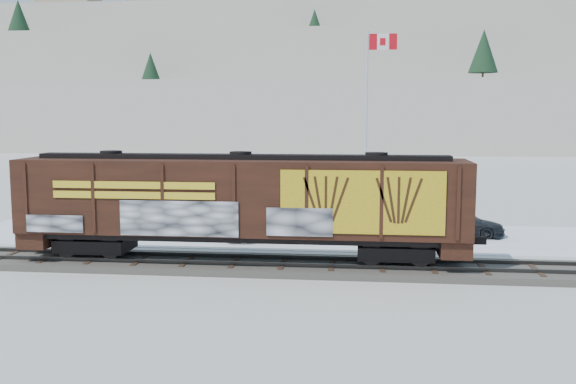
# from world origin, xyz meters

# --- Properties ---
(ground) EXTENTS (500.00, 500.00, 0.00)m
(ground) POSITION_xyz_m (0.00, 0.00, 0.00)
(ground) COLOR white
(ground) RESTS_ON ground
(rail_track) EXTENTS (50.00, 3.40, 0.43)m
(rail_track) POSITION_xyz_m (0.00, 0.00, 0.15)
(rail_track) COLOR #59544C
(rail_track) RESTS_ON ground
(parking_strip) EXTENTS (40.00, 8.00, 0.03)m
(parking_strip) POSITION_xyz_m (0.00, 7.50, 0.01)
(parking_strip) COLOR white
(parking_strip) RESTS_ON ground
(hillside) EXTENTS (360.00, 110.00, 93.00)m
(hillside) POSITION_xyz_m (-0.05, 139.79, 14.37)
(hillside) COLOR white
(hillside) RESTS_ON ground
(hopper_railcar) EXTENTS (18.29, 3.06, 4.30)m
(hopper_railcar) POSITION_xyz_m (-3.76, -0.01, 2.84)
(hopper_railcar) COLOR black
(hopper_railcar) RESTS_ON rail_track
(flagpole) EXTENTS (2.30, 0.90, 11.60)m
(flagpole) POSITION_xyz_m (1.55, 15.86, 4.29)
(flagpole) COLOR silver
(flagpole) RESTS_ON ground
(car_silver) EXTENTS (4.81, 2.84, 1.53)m
(car_silver) POSITION_xyz_m (-3.48, 5.72, 0.80)
(car_silver) COLOR #B5B9BD
(car_silver) RESTS_ON parking_strip
(car_white) EXTENTS (4.88, 3.16, 1.52)m
(car_white) POSITION_xyz_m (4.68, 8.22, 0.79)
(car_white) COLOR white
(car_white) RESTS_ON parking_strip
(car_dark) EXTENTS (4.62, 2.96, 1.25)m
(car_dark) POSITION_xyz_m (6.48, 8.41, 0.65)
(car_dark) COLOR black
(car_dark) RESTS_ON parking_strip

